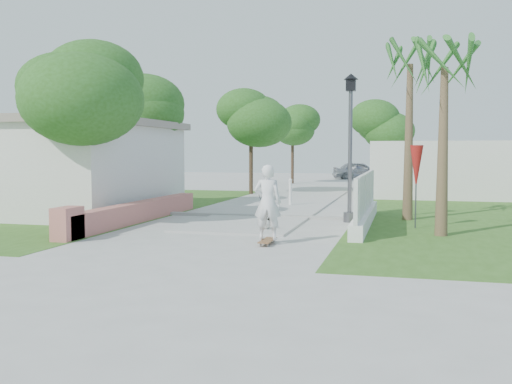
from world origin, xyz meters
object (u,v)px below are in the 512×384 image
(bollard, at_px, (290,191))
(skateboarder, at_px, (265,206))
(parked_car, at_px, (360,171))
(dog, at_px, (267,224))
(street_lamp, at_px, (350,142))
(patio_umbrella, at_px, (416,168))

(bollard, height_order, skateboarder, skateboarder)
(bollard, bearing_deg, parked_car, 87.44)
(skateboarder, bearing_deg, dog, -83.01)
(bollard, distance_m, skateboarder, 8.55)
(street_lamp, distance_m, bollard, 5.56)
(parked_car, bearing_deg, patio_umbrella, 172.96)
(bollard, relative_size, parked_car, 0.27)
(patio_umbrella, relative_size, skateboarder, 0.83)
(patio_umbrella, distance_m, parked_car, 28.13)
(parked_car, bearing_deg, street_lamp, 169.22)
(street_lamp, height_order, bollard, street_lamp)
(bollard, distance_m, parked_car, 22.40)
(street_lamp, relative_size, dog, 8.84)
(bollard, distance_m, patio_umbrella, 7.25)
(street_lamp, xyz_separation_m, parked_car, (-1.70, 26.88, -1.74))
(bollard, height_order, patio_umbrella, patio_umbrella)
(dog, relative_size, parked_car, 0.12)
(bollard, relative_size, patio_umbrella, 0.47)
(street_lamp, distance_m, patio_umbrella, 2.27)
(patio_umbrella, bearing_deg, skateboarder, -140.01)
(patio_umbrella, distance_m, dog, 4.41)
(patio_umbrella, xyz_separation_m, skateboarder, (-3.56, -2.99, -0.86))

